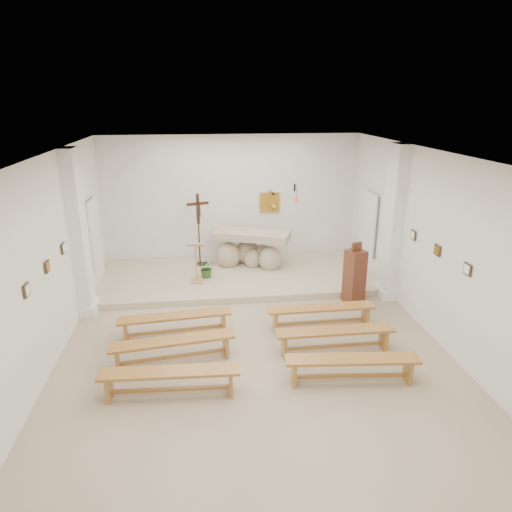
{
  "coord_description": "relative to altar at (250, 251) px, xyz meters",
  "views": [
    {
      "loc": [
        -0.89,
        -7.35,
        4.4
      ],
      "look_at": [
        0.24,
        1.6,
        1.26
      ],
      "focal_mm": 32.0,
      "sensor_mm": 36.0,
      "label": 1
    }
  ],
  "objects": [
    {
      "name": "wall_right",
      "position": [
        3.08,
        -4.07,
        1.21
      ],
      "size": [
        0.02,
        10.0,
        3.5
      ],
      "primitive_type": "cube",
      "color": "silver",
      "rests_on": "ground"
    },
    {
      "name": "station_frame_left_rear",
      "position": [
        -3.88,
        -2.87,
        1.18
      ],
      "size": [
        0.03,
        0.2,
        0.2
      ],
      "primitive_type": "cube",
      "color": "#3C2D1A",
      "rests_on": "wall_left"
    },
    {
      "name": "potted_plant",
      "position": [
        -1.18,
        -0.72,
        -0.15
      ],
      "size": [
        0.46,
        0.41,
        0.5
      ],
      "primitive_type": "imported",
      "rotation": [
        0.0,
        0.0,
        0.04
      ],
      "color": "#2C5421",
      "rests_on": "sanctuary_platform"
    },
    {
      "name": "bench_right_front",
      "position": [
        1.04,
        -3.39,
        -0.2
      ],
      "size": [
        2.16,
        0.36,
        0.46
      ],
      "rotation": [
        0.0,
        0.0,
        0.01
      ],
      "color": "#AA7231",
      "rests_on": "ground"
    },
    {
      "name": "bench_right_second",
      "position": [
        1.04,
        -4.34,
        -0.2
      ],
      "size": [
        2.16,
        0.35,
        0.46
      ],
      "rotation": [
        0.0,
        0.0,
        -0.0
      ],
      "color": "#AA7231",
      "rests_on": "ground"
    },
    {
      "name": "wall_left",
      "position": [
        -3.9,
        -4.07,
        1.21
      ],
      "size": [
        0.02,
        10.0,
        3.5
      ],
      "primitive_type": "cube",
      "color": "silver",
      "rests_on": "ground"
    },
    {
      "name": "sanctuary_platform",
      "position": [
        -0.41,
        -0.57,
        -0.47
      ],
      "size": [
        6.98,
        3.0,
        0.15
      ],
      "primitive_type": "cube",
      "color": "#BCAC91",
      "rests_on": "ground"
    },
    {
      "name": "bench_right_third",
      "position": [
        1.04,
        -5.3,
        -0.2
      ],
      "size": [
        2.18,
        0.54,
        0.46
      ],
      "rotation": [
        0.0,
        0.0,
        -0.09
      ],
      "color": "#AA7231",
      "rests_on": "ground"
    },
    {
      "name": "pilaster_left",
      "position": [
        -3.78,
        -2.07,
        1.21
      ],
      "size": [
        0.26,
        0.55,
        3.5
      ],
      "primitive_type": "cube",
      "color": "white",
      "rests_on": "ground"
    },
    {
      "name": "bench_left_second",
      "position": [
        -1.86,
        -4.34,
        -0.2
      ],
      "size": [
        2.18,
        0.63,
        0.46
      ],
      "rotation": [
        0.0,
        0.0,
        0.13
      ],
      "color": "#AA7231",
      "rests_on": "ground"
    },
    {
      "name": "station_frame_right_rear",
      "position": [
        3.06,
        -2.87,
        1.18
      ],
      "size": [
        0.03,
        0.2,
        0.2
      ],
      "primitive_type": "cube",
      "color": "#3C2D1A",
      "rests_on": "wall_right"
    },
    {
      "name": "station_frame_right_mid",
      "position": [
        3.06,
        -3.87,
        1.18
      ],
      "size": [
        0.03,
        0.2,
        0.2
      ],
      "primitive_type": "cube",
      "color": "#3C2D1A",
      "rests_on": "wall_right"
    },
    {
      "name": "station_frame_right_front",
      "position": [
        3.06,
        -4.87,
        1.18
      ],
      "size": [
        0.03,
        0.2,
        0.2
      ],
      "primitive_type": "cube",
      "color": "#3C2D1A",
      "rests_on": "wall_right"
    },
    {
      "name": "lectern",
      "position": [
        -1.44,
        -1.02,
        0.12
      ],
      "size": [
        0.41,
        0.36,
        1.04
      ],
      "rotation": [
        0.0,
        0.0,
        -0.14
      ],
      "color": "tan",
      "rests_on": "sanctuary_platform"
    },
    {
      "name": "wall_back",
      "position": [
        -0.41,
        0.92,
        1.21
      ],
      "size": [
        7.0,
        0.02,
        3.5
      ],
      "primitive_type": "cube",
      "color": "silver",
      "rests_on": "ground"
    },
    {
      "name": "station_frame_left_mid",
      "position": [
        -3.88,
        -3.87,
        1.18
      ],
      "size": [
        0.03,
        0.2,
        0.2
      ],
      "primitive_type": "cube",
      "color": "#3C2D1A",
      "rests_on": "wall_left"
    },
    {
      "name": "ground",
      "position": [
        -0.41,
        -4.07,
        -0.54
      ],
      "size": [
        7.0,
        10.0,
        0.0
      ],
      "primitive_type": "cube",
      "color": "tan",
      "rests_on": "ground"
    },
    {
      "name": "crucifix_stand",
      "position": [
        -1.34,
        0.23,
        0.72
      ],
      "size": [
        0.57,
        0.25,
        1.92
      ],
      "rotation": [
        0.0,
        0.0,
        0.3
      ],
      "color": "#341810",
      "rests_on": "sanctuary_platform"
    },
    {
      "name": "donation_pedestal",
      "position": [
        2.08,
        -2.28,
        0.08
      ],
      "size": [
        0.49,
        0.49,
        1.42
      ],
      "rotation": [
        0.0,
        0.0,
        0.34
      ],
      "color": "#552918",
      "rests_on": "ground"
    },
    {
      "name": "bench_left_front",
      "position": [
        -1.86,
        -3.39,
        -0.2
      ],
      "size": [
        2.18,
        0.55,
        0.46
      ],
      "rotation": [
        0.0,
        0.0,
        0.1
      ],
      "color": "#AA7231",
      "rests_on": "ground"
    },
    {
      "name": "bench_left_third",
      "position": [
        -1.86,
        -5.3,
        -0.2
      ],
      "size": [
        2.17,
        0.44,
        0.46
      ],
      "rotation": [
        0.0,
        0.0,
        -0.05
      ],
      "color": "#AA7231",
      "rests_on": "ground"
    },
    {
      "name": "pilaster_right",
      "position": [
        2.96,
        -2.07,
        1.21
      ],
      "size": [
        0.26,
        0.55,
        3.5
      ],
      "primitive_type": "cube",
      "color": "white",
      "rests_on": "ground"
    },
    {
      "name": "ceiling",
      "position": [
        -0.41,
        -4.07,
        2.95
      ],
      "size": [
        7.0,
        10.0,
        0.02
      ],
      "primitive_type": "cube",
      "color": "silver",
      "rests_on": "wall_back"
    },
    {
      "name": "radiator_left",
      "position": [
        -3.84,
        -1.37,
        -0.27
      ],
      "size": [
        0.1,
        0.85,
        0.52
      ],
      "primitive_type": "cube",
      "color": "silver",
      "rests_on": "ground"
    },
    {
      "name": "gold_wall_relief",
      "position": [
        0.64,
        0.89,
        1.11
      ],
      "size": [
        0.55,
        0.04,
        0.55
      ],
      "primitive_type": "cube",
      "color": "gold",
      "rests_on": "wall_back"
    },
    {
      "name": "sanctuary_lamp",
      "position": [
        1.34,
        0.64,
        1.26
      ],
      "size": [
        0.11,
        0.36,
        0.44
      ],
      "color": "black",
      "rests_on": "wall_back"
    },
    {
      "name": "radiator_right",
      "position": [
        3.02,
        -1.37,
        -0.27
      ],
      "size": [
        0.1,
        0.85,
        0.52
      ],
      "primitive_type": "cube",
      "color": "silver",
      "rests_on": "ground"
    },
    {
      "name": "altar",
      "position": [
        0.0,
        0.0,
        0.0
      ],
      "size": [
        2.14,
        1.42,
        1.03
      ],
      "rotation": [
        0.0,
        0.0,
        -0.36
      ],
      "color": "tan",
      "rests_on": "sanctuary_platform"
    },
    {
      "name": "station_frame_left_front",
      "position": [
        -3.88,
        -4.87,
        1.18
      ],
      "size": [
        0.03,
        0.2,
        0.2
      ],
      "primitive_type": "cube",
      "color": "#3C2D1A",
      "rests_on": "wall_left"
    }
  ]
}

